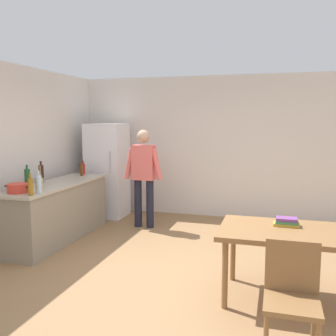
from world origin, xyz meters
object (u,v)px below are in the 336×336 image
at_px(dining_table, 289,237).
at_px(bottle_sauce_red, 83,169).
at_px(person, 144,172).
at_px(bottle_wine_dark, 41,174).
at_px(bottle_oil_amber, 31,187).
at_px(cooking_pot, 18,188).
at_px(refrigerator, 107,170).
at_px(bottle_beer_brown, 82,170).
at_px(book_stack, 286,222).
at_px(bottle_water_clear, 39,184).
at_px(chair, 292,291).
at_px(utensil_jar, 40,182).
at_px(bottle_wine_green, 27,179).

bearing_deg(dining_table, bottle_sauce_red, 149.03).
distance_m(person, bottle_sauce_red, 1.13).
distance_m(bottle_sauce_red, bottle_wine_dark, 1.07).
relative_size(dining_table, bottle_oil_amber, 5.00).
xyz_separation_m(person, cooking_pot, (-1.10, -1.87, -0.02)).
bearing_deg(bottle_oil_amber, person, 67.69).
relative_size(refrigerator, bottle_beer_brown, 6.92).
bearing_deg(cooking_pot, book_stack, -2.08).
distance_m(refrigerator, bottle_water_clear, 2.39).
distance_m(cooking_pot, bottle_water_clear, 0.30).
distance_m(chair, bottle_beer_brown, 4.49).
height_order(chair, bottle_oil_amber, bottle_oil_amber).
xyz_separation_m(utensil_jar, book_stack, (3.36, -0.51, -0.19)).
height_order(utensil_jar, bottle_wine_dark, bottle_wine_dark).
distance_m(chair, utensil_jar, 3.78).
bearing_deg(bottle_oil_amber, utensil_jar, 113.45).
xyz_separation_m(cooking_pot, bottle_water_clear, (0.29, 0.05, 0.07)).
xyz_separation_m(bottle_oil_amber, book_stack, (3.14, -0.01, -0.22)).
distance_m(bottle_sauce_red, book_stack, 3.96).
xyz_separation_m(person, chair, (2.35, -3.11, -0.44)).
bearing_deg(utensil_jar, book_stack, -8.59).
height_order(dining_table, utensil_jar, utensil_jar).
relative_size(chair, bottle_sauce_red, 3.79).
xyz_separation_m(dining_table, bottle_oil_amber, (-3.17, 0.15, 0.34)).
relative_size(chair, utensil_jar, 2.84).
height_order(chair, bottle_wine_green, bottle_wine_green).
xyz_separation_m(bottle_oil_amber, bottle_wine_green, (-0.34, 0.39, 0.03)).
bearing_deg(person, bottle_sauce_red, -176.94).
bearing_deg(utensil_jar, chair, -25.62).
height_order(bottle_beer_brown, book_stack, bottle_beer_brown).
xyz_separation_m(refrigerator, bottle_oil_amber, (0.13, -2.55, 0.12)).
relative_size(cooking_pot, bottle_wine_green, 1.18).
height_order(bottle_wine_dark, book_stack, bottle_wine_dark).
relative_size(cooking_pot, bottle_beer_brown, 1.54).
relative_size(dining_table, bottle_beer_brown, 5.38).
bearing_deg(bottle_beer_brown, dining_table, -29.18).
bearing_deg(chair, cooking_pot, 157.71).
distance_m(utensil_jar, bottle_beer_brown, 1.25).
distance_m(person, chair, 3.93).
bearing_deg(bottle_wine_green, cooking_pot, -79.01).
bearing_deg(dining_table, bottle_wine_dark, 164.12).
bearing_deg(bottle_sauce_red, book_stack, -29.33).
bearing_deg(bottle_water_clear, bottle_wine_green, 146.74).
xyz_separation_m(utensil_jar, bottle_wine_dark, (-0.23, 0.37, 0.07)).
bearing_deg(cooking_pot, utensil_jar, 79.75).
distance_m(bottle_water_clear, book_stack, 3.15).
bearing_deg(bottle_beer_brown, person, 12.70).
bearing_deg(bottle_water_clear, chair, -22.20).
relative_size(bottle_oil_amber, bottle_wine_dark, 0.82).
distance_m(person, bottle_oil_amber, 2.15).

